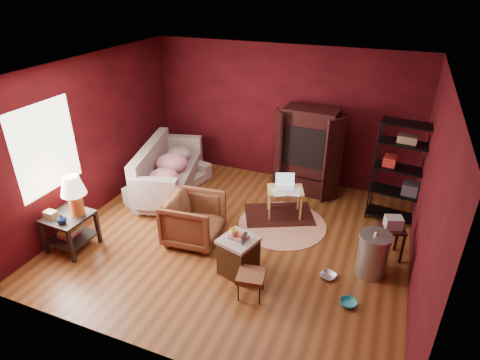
{
  "coord_description": "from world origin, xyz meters",
  "views": [
    {
      "loc": [
        2.15,
        -5.15,
        4.0
      ],
      "look_at": [
        0.0,
        0.2,
        1.0
      ],
      "focal_mm": 30.0,
      "sensor_mm": 36.0,
      "label": 1
    }
  ],
  "objects_px": {
    "hamper": "(238,255)",
    "tv_armoire": "(308,150)",
    "armchair": "(194,217)",
    "wire_shelving": "(402,169)",
    "side_table": "(71,206)",
    "laptop_desk": "(285,192)",
    "sofa": "(169,176)"
  },
  "relations": [
    {
      "from": "hamper",
      "to": "tv_armoire",
      "type": "height_order",
      "value": "tv_armoire"
    },
    {
      "from": "tv_armoire",
      "to": "wire_shelving",
      "type": "bearing_deg",
      "value": -10.94
    },
    {
      "from": "hamper",
      "to": "wire_shelving",
      "type": "height_order",
      "value": "wire_shelving"
    },
    {
      "from": "sofa",
      "to": "hamper",
      "type": "height_order",
      "value": "sofa"
    },
    {
      "from": "laptop_desk",
      "to": "wire_shelving",
      "type": "bearing_deg",
      "value": -3.02
    },
    {
      "from": "armchair",
      "to": "tv_armoire",
      "type": "relative_size",
      "value": 0.51
    },
    {
      "from": "wire_shelving",
      "to": "laptop_desk",
      "type": "bearing_deg",
      "value": -155.81
    },
    {
      "from": "sofa",
      "to": "armchair",
      "type": "distance_m",
      "value": 1.79
    },
    {
      "from": "armchair",
      "to": "side_table",
      "type": "relative_size",
      "value": 0.69
    },
    {
      "from": "side_table",
      "to": "wire_shelving",
      "type": "height_order",
      "value": "wire_shelving"
    },
    {
      "from": "side_table",
      "to": "wire_shelving",
      "type": "bearing_deg",
      "value": 30.37
    },
    {
      "from": "sofa",
      "to": "side_table",
      "type": "height_order",
      "value": "side_table"
    },
    {
      "from": "hamper",
      "to": "tv_armoire",
      "type": "bearing_deg",
      "value": 83.5
    },
    {
      "from": "armchair",
      "to": "wire_shelving",
      "type": "relative_size",
      "value": 0.48
    },
    {
      "from": "tv_armoire",
      "to": "wire_shelving",
      "type": "height_order",
      "value": "wire_shelving"
    },
    {
      "from": "armchair",
      "to": "wire_shelving",
      "type": "distance_m",
      "value": 3.62
    },
    {
      "from": "laptop_desk",
      "to": "hamper",
      "type": "bearing_deg",
      "value": -116.3
    },
    {
      "from": "side_table",
      "to": "sofa",
      "type": "bearing_deg",
      "value": 78.76
    },
    {
      "from": "sofa",
      "to": "laptop_desk",
      "type": "relative_size",
      "value": 2.35
    },
    {
      "from": "laptop_desk",
      "to": "wire_shelving",
      "type": "xyz_separation_m",
      "value": [
        1.87,
        0.59,
        0.52
      ]
    },
    {
      "from": "sofa",
      "to": "hamper",
      "type": "bearing_deg",
      "value": -115.76
    },
    {
      "from": "armchair",
      "to": "hamper",
      "type": "xyz_separation_m",
      "value": [
        0.99,
        -0.49,
        -0.13
      ]
    },
    {
      "from": "wire_shelving",
      "to": "armchair",
      "type": "bearing_deg",
      "value": -141.41
    },
    {
      "from": "hamper",
      "to": "wire_shelving",
      "type": "distance_m",
      "value": 3.21
    },
    {
      "from": "armchair",
      "to": "wire_shelving",
      "type": "xyz_separation_m",
      "value": [
        3.04,
        1.89,
        0.57
      ]
    },
    {
      "from": "sofa",
      "to": "tv_armoire",
      "type": "height_order",
      "value": "tv_armoire"
    },
    {
      "from": "side_table",
      "to": "laptop_desk",
      "type": "height_order",
      "value": "side_table"
    },
    {
      "from": "armchair",
      "to": "hamper",
      "type": "relative_size",
      "value": 1.28
    },
    {
      "from": "hamper",
      "to": "laptop_desk",
      "type": "xyz_separation_m",
      "value": [
        0.18,
        1.79,
        0.17
      ]
    },
    {
      "from": "hamper",
      "to": "tv_armoire",
      "type": "distance_m",
      "value": 2.91
    },
    {
      "from": "sofa",
      "to": "hamper",
      "type": "xyz_separation_m",
      "value": [
        2.22,
        -1.77,
        -0.05
      ]
    },
    {
      "from": "side_table",
      "to": "hamper",
      "type": "bearing_deg",
      "value": 8.17
    }
  ]
}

